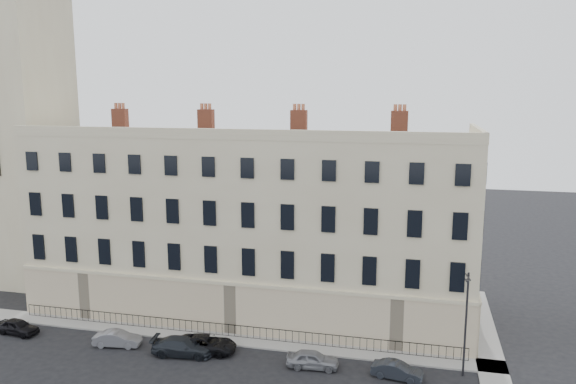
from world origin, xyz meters
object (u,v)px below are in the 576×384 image
(car_a, at_px, (18,327))
(streetlamp, at_px, (466,320))
(car_b, at_px, (117,339))
(car_d, at_px, (206,344))
(car_e, at_px, (313,359))
(car_c, at_px, (183,346))
(car_f, at_px, (397,370))

(car_a, xyz_separation_m, streetlamp, (33.02, 1.07, 3.35))
(streetlamp, bearing_deg, car_b, 174.27)
(car_d, xyz_separation_m, streetlamp, (17.70, 0.58, 3.33))
(car_a, height_order, car_e, car_e)
(streetlamp, bearing_deg, car_d, 173.37)
(car_e, bearing_deg, car_d, 81.57)
(car_a, relative_size, streetlamp, 0.48)
(car_b, height_order, car_c, car_c)
(car_a, bearing_deg, car_c, -84.63)
(car_e, distance_m, streetlamp, 10.44)
(car_d, bearing_deg, car_b, 91.81)
(car_e, bearing_deg, car_f, -95.95)
(car_c, bearing_deg, streetlamp, -91.54)
(car_b, relative_size, car_d, 0.79)
(car_c, height_order, car_f, car_c)
(car_a, distance_m, car_c, 13.88)
(car_d, bearing_deg, streetlamp, -91.45)
(car_d, bearing_deg, car_e, -97.14)
(car_b, xyz_separation_m, streetlamp, (24.42, 1.19, 3.36))
(car_b, distance_m, streetlamp, 24.68)
(car_a, distance_m, car_f, 28.83)
(car_e, xyz_separation_m, car_f, (5.64, -0.13, -0.06))
(car_a, bearing_deg, car_e, -83.34)
(car_a, bearing_deg, car_b, -84.04)
(car_d, height_order, car_e, car_d)
(car_d, height_order, car_f, car_d)
(car_c, xyz_separation_m, car_d, (1.45, 0.82, -0.04))
(car_e, xyz_separation_m, streetlamp, (9.83, 1.11, 3.33))
(car_b, bearing_deg, car_c, -101.14)
(car_b, bearing_deg, car_e, -98.47)
(car_a, distance_m, car_e, 23.19)
(car_a, relative_size, car_e, 0.97)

